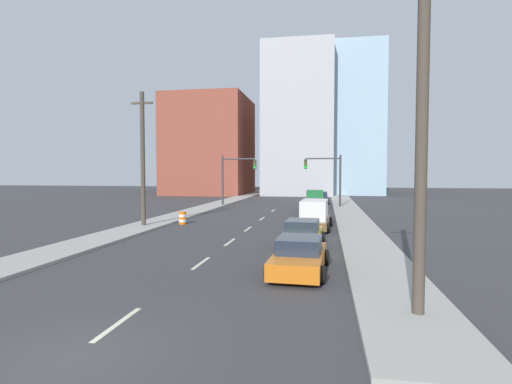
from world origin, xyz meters
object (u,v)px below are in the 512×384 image
box_truck_brown (315,215)px  sedan_teal (312,206)px  traffic_signal_right (329,173)px  utility_pole_right_near (422,127)px  utility_pole_left_mid (143,158)px  traffic_barrel (182,218)px  traffic_signal_left (232,173)px  sedan_yellow (302,234)px  sedan_orange (299,256)px  pickup_truck_green (315,201)px  sedan_navy (320,198)px  sedan_maroon (315,212)px

box_truck_brown → sedan_teal: size_ratio=1.23×
traffic_signal_right → sedan_teal: (-1.67, -6.59, -3.19)m
sedan_teal → utility_pole_right_near: bearing=-81.0°
box_truck_brown → utility_pole_left_mid: bearing=-171.6°
utility_pole_left_mid → traffic_barrel: 5.41m
traffic_signal_left → sedan_yellow: 26.42m
traffic_signal_left → box_truck_brown: (10.04, -17.58, -2.88)m
utility_pole_right_near → sedan_orange: size_ratio=2.07×
utility_pole_left_mid → sedan_teal: 17.43m
traffic_barrel → pickup_truck_green: size_ratio=0.16×
traffic_barrel → box_truck_brown: 10.08m
sedan_yellow → sedan_teal: 17.83m
sedan_teal → traffic_signal_right: bearing=77.1°
utility_pole_left_mid → sedan_orange: size_ratio=2.00×
sedan_teal → sedan_navy: sedan_navy is taller
traffic_signal_left → sedan_maroon: size_ratio=1.40×
sedan_teal → sedan_navy: (0.63, 11.75, 0.04)m
sedan_maroon → box_truck_brown: bearing=-89.3°
traffic_signal_right → sedan_navy: (-1.03, 5.16, -3.15)m
sedan_yellow → utility_pole_right_near: bearing=-66.4°
sedan_maroon → pickup_truck_green: 11.08m
utility_pole_left_mid → sedan_orange: (11.98, -11.20, -4.34)m
traffic_signal_right → pickup_truck_green: 3.49m
sedan_orange → utility_pole_right_near: bearing=-49.4°
sedan_yellow → sedan_teal: size_ratio=1.06×
traffic_signal_right → pickup_truck_green: size_ratio=1.00×
utility_pole_left_mid → sedan_navy: 27.24m
utility_pole_right_near → sedan_navy: 39.95m
traffic_barrel → sedan_navy: size_ratio=0.21×
traffic_signal_left → traffic_barrel: size_ratio=6.25×
traffic_signal_left → traffic_signal_right: same height
utility_pole_left_mid → traffic_signal_right: bearing=54.3°
sedan_maroon → sedan_teal: bearing=94.6°
traffic_barrel → sedan_maroon: sedan_maroon is taller
traffic_signal_left → utility_pole_left_mid: bearing=-96.7°
utility_pole_left_mid → sedan_yellow: utility_pole_left_mid is taller
traffic_signal_right → utility_pole_left_mid: 23.05m
utility_pole_left_mid → sedan_yellow: size_ratio=1.99×
traffic_signal_right → utility_pole_left_mid: size_ratio=0.61×
traffic_signal_right → traffic_barrel: (-11.20, -16.71, -3.37)m
utility_pole_right_near → pickup_truck_green: 34.33m
sedan_orange → sedan_yellow: sedan_yellow is taller
sedan_orange → sedan_navy: bearing=92.0°
box_truck_brown → pickup_truck_green: 17.03m
utility_pole_right_near → box_truck_brown: utility_pole_right_near is taller
traffic_signal_right → traffic_barrel: size_ratio=6.25×
sedan_maroon → sedan_orange: bearing=-90.7°
pickup_truck_green → sedan_maroon: bearing=-86.9°
utility_pole_left_mid → sedan_navy: (12.39, 23.87, -4.29)m
sedan_yellow → sedan_maroon: (0.38, 12.79, -0.02)m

